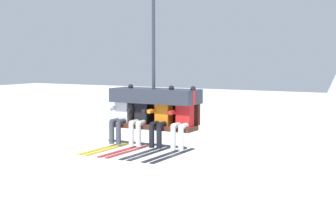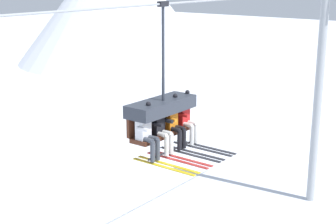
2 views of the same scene
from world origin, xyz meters
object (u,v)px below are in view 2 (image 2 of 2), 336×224
at_px(skier_white, 148,132).
at_px(skier_black, 162,128).
at_px(chairlift_chair, 161,111).
at_px(skier_orange, 175,122).
at_px(skier_red, 187,118).
at_px(lift_tower_far, 319,94).

xyz_separation_m(skier_white, skier_black, (0.50, -0.01, -0.02)).
distance_m(chairlift_chair, skier_black, 0.46).
relative_size(skier_orange, skier_red, 1.00).
distance_m(lift_tower_far, chairlift_chair, 11.88).
height_order(lift_tower_far, skier_black, lift_tower_far).
bearing_deg(skier_red, skier_black, -179.61).
distance_m(chairlift_chair, skier_white, 0.84).
height_order(skier_white, skier_red, same).
bearing_deg(lift_tower_far, chairlift_chair, -176.52).
relative_size(lift_tower_far, skier_black, 5.60).
bearing_deg(skier_white, skier_orange, 0.00).
distance_m(skier_white, skier_orange, 1.00).
height_order(chairlift_chair, skier_red, chairlift_chair).
bearing_deg(skier_white, lift_tower_far, 4.25).
bearing_deg(skier_black, chairlift_chair, 41.28).
bearing_deg(chairlift_chair, skier_orange, -40.02).
relative_size(lift_tower_far, skier_orange, 5.60).
height_order(lift_tower_far, skier_orange, lift_tower_far).
bearing_deg(lift_tower_far, skier_black, -175.54).
relative_size(chairlift_chair, skier_orange, 2.02).
height_order(chairlift_chair, skier_white, chairlift_chair).
distance_m(skier_white, skier_black, 0.50).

